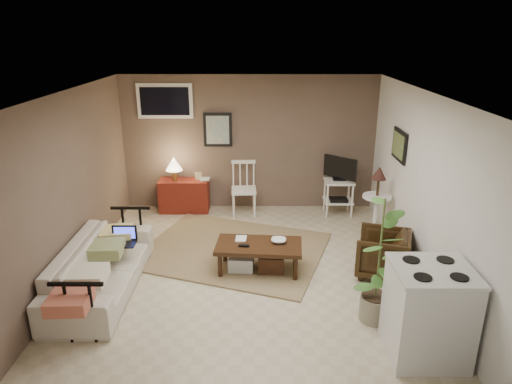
{
  "coord_description": "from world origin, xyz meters",
  "views": [
    {
      "loc": [
        0.16,
        -5.45,
        3.1
      ],
      "look_at": [
        0.13,
        0.35,
        1.04
      ],
      "focal_mm": 32.0,
      "sensor_mm": 36.0,
      "label": 1
    }
  ],
  "objects_px": {
    "side_table": "(377,195)",
    "stove": "(428,312)",
    "coffee_table": "(258,255)",
    "red_console": "(183,192)",
    "spindle_chair": "(244,190)",
    "sofa": "(100,260)",
    "armchair": "(383,252)",
    "tv_stand": "(339,185)",
    "potted_plant": "(379,257)"
  },
  "relations": [
    {
      "from": "side_table",
      "to": "stove",
      "type": "relative_size",
      "value": 1.19
    },
    {
      "from": "coffee_table",
      "to": "red_console",
      "type": "xyz_separation_m",
      "value": [
        -1.35,
        2.21,
        0.11
      ]
    },
    {
      "from": "spindle_chair",
      "to": "stove",
      "type": "relative_size",
      "value": 0.96
    },
    {
      "from": "red_console",
      "to": "stove",
      "type": "height_order",
      "value": "red_console"
    },
    {
      "from": "sofa",
      "to": "spindle_chair",
      "type": "distance_m",
      "value": 3.07
    },
    {
      "from": "red_console",
      "to": "armchair",
      "type": "relative_size",
      "value": 1.51
    },
    {
      "from": "armchair",
      "to": "red_console",
      "type": "bearing_deg",
      "value": -109.52
    },
    {
      "from": "sofa",
      "to": "armchair",
      "type": "distance_m",
      "value": 3.64
    },
    {
      "from": "side_table",
      "to": "spindle_chair",
      "type": "bearing_deg",
      "value": 154.09
    },
    {
      "from": "sofa",
      "to": "stove",
      "type": "distance_m",
      "value": 3.83
    },
    {
      "from": "spindle_chair",
      "to": "side_table",
      "type": "relative_size",
      "value": 0.8
    },
    {
      "from": "tv_stand",
      "to": "stove",
      "type": "xyz_separation_m",
      "value": [
        0.25,
        -3.73,
        -0.07
      ]
    },
    {
      "from": "coffee_table",
      "to": "tv_stand",
      "type": "bearing_deg",
      "value": 55.46
    },
    {
      "from": "stove",
      "to": "tv_stand",
      "type": "bearing_deg",
      "value": 93.89
    },
    {
      "from": "potted_plant",
      "to": "stove",
      "type": "xyz_separation_m",
      "value": [
        0.36,
        -0.58,
        -0.3
      ]
    },
    {
      "from": "red_console",
      "to": "side_table",
      "type": "height_order",
      "value": "side_table"
    },
    {
      "from": "side_table",
      "to": "stove",
      "type": "height_order",
      "value": "side_table"
    },
    {
      "from": "red_console",
      "to": "potted_plant",
      "type": "distance_m",
      "value": 4.26
    },
    {
      "from": "side_table",
      "to": "armchair",
      "type": "distance_m",
      "value": 1.22
    },
    {
      "from": "red_console",
      "to": "side_table",
      "type": "distance_m",
      "value": 3.39
    },
    {
      "from": "red_console",
      "to": "stove",
      "type": "relative_size",
      "value": 1.03
    },
    {
      "from": "coffee_table",
      "to": "potted_plant",
      "type": "height_order",
      "value": "potted_plant"
    },
    {
      "from": "armchair",
      "to": "stove",
      "type": "height_order",
      "value": "stove"
    },
    {
      "from": "armchair",
      "to": "side_table",
      "type": "bearing_deg",
      "value": -170.95
    },
    {
      "from": "side_table",
      "to": "stove",
      "type": "bearing_deg",
      "value": -93.28
    },
    {
      "from": "armchair",
      "to": "sofa",
      "type": "bearing_deg",
      "value": -66.02
    },
    {
      "from": "coffee_table",
      "to": "stove",
      "type": "relative_size",
      "value": 1.2
    },
    {
      "from": "tv_stand",
      "to": "potted_plant",
      "type": "relative_size",
      "value": 0.71
    },
    {
      "from": "coffee_table",
      "to": "red_console",
      "type": "height_order",
      "value": "red_console"
    },
    {
      "from": "coffee_table",
      "to": "spindle_chair",
      "type": "height_order",
      "value": "spindle_chair"
    },
    {
      "from": "spindle_chair",
      "to": "red_console",
      "type": "bearing_deg",
      "value": 173.36
    },
    {
      "from": "red_console",
      "to": "tv_stand",
      "type": "bearing_deg",
      "value": -3.24
    },
    {
      "from": "spindle_chair",
      "to": "tv_stand",
      "type": "height_order",
      "value": "tv_stand"
    },
    {
      "from": "armchair",
      "to": "stove",
      "type": "bearing_deg",
      "value": 18.43
    },
    {
      "from": "sofa",
      "to": "side_table",
      "type": "relative_size",
      "value": 1.81
    },
    {
      "from": "tv_stand",
      "to": "armchair",
      "type": "distance_m",
      "value": 2.15
    },
    {
      "from": "coffee_table",
      "to": "sofa",
      "type": "distance_m",
      "value": 2.02
    },
    {
      "from": "red_console",
      "to": "spindle_chair",
      "type": "distance_m",
      "value": 1.1
    },
    {
      "from": "coffee_table",
      "to": "spindle_chair",
      "type": "relative_size",
      "value": 1.26
    },
    {
      "from": "spindle_chair",
      "to": "side_table",
      "type": "xyz_separation_m",
      "value": [
        2.08,
        -1.01,
        0.29
      ]
    },
    {
      "from": "side_table",
      "to": "tv_stand",
      "type": "bearing_deg",
      "value": 112.73
    },
    {
      "from": "sofa",
      "to": "tv_stand",
      "type": "relative_size",
      "value": 2.02
    },
    {
      "from": "potted_plant",
      "to": "stove",
      "type": "distance_m",
      "value": 0.75
    },
    {
      "from": "coffee_table",
      "to": "potted_plant",
      "type": "relative_size",
      "value": 0.8
    },
    {
      "from": "spindle_chair",
      "to": "armchair",
      "type": "bearing_deg",
      "value": -48.54
    },
    {
      "from": "stove",
      "to": "side_table",
      "type": "bearing_deg",
      "value": 86.72
    },
    {
      "from": "spindle_chair",
      "to": "tv_stand",
      "type": "distance_m",
      "value": 1.67
    },
    {
      "from": "tv_stand",
      "to": "red_console",
      "type": "bearing_deg",
      "value": 176.76
    },
    {
      "from": "spindle_chair",
      "to": "side_table",
      "type": "bearing_deg",
      "value": -25.91
    },
    {
      "from": "spindle_chair",
      "to": "side_table",
      "type": "height_order",
      "value": "side_table"
    }
  ]
}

